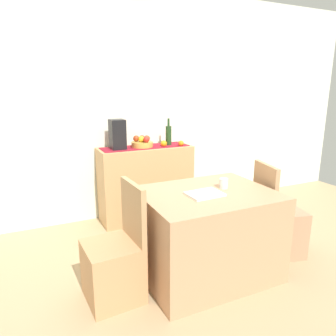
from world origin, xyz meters
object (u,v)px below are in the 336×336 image
(coffee_maker, at_px, (117,135))
(dining_table, at_px, (206,233))
(fruit_bowl, at_px, (142,144))
(coffee_cup, at_px, (224,183))
(open_book, at_px, (205,194))
(chair_by_corner, at_px, (277,227))
(sideboard_console, at_px, (146,183))
(wine_bottle, at_px, (169,135))
(chair_near_window, at_px, (115,266))

(coffee_maker, relative_size, dining_table, 0.31)
(fruit_bowl, relative_size, coffee_cup, 2.92)
(open_book, height_order, chair_by_corner, chair_by_corner)
(sideboard_console, xyz_separation_m, wine_bottle, (0.30, -0.00, 0.57))
(coffee_maker, distance_m, open_book, 1.46)
(sideboard_console, relative_size, dining_table, 1.02)
(chair_near_window, distance_m, chair_by_corner, 1.61)
(fruit_bowl, distance_m, coffee_cup, 1.34)
(coffee_cup, height_order, chair_by_corner, chair_by_corner)
(wine_bottle, bearing_deg, open_book, -103.18)
(coffee_maker, height_order, chair_near_window, coffee_maker)
(fruit_bowl, bearing_deg, chair_near_window, -118.51)
(coffee_cup, distance_m, chair_near_window, 1.11)
(dining_table, height_order, coffee_cup, coffee_cup)
(wine_bottle, height_order, open_book, wine_bottle)
(wine_bottle, distance_m, open_book, 1.45)
(dining_table, xyz_separation_m, chair_by_corner, (0.81, 0.00, -0.10))
(fruit_bowl, bearing_deg, wine_bottle, -0.00)
(sideboard_console, distance_m, dining_table, 1.34)
(wine_bottle, bearing_deg, chair_by_corner, -67.92)
(chair_near_window, bearing_deg, open_book, -4.08)
(chair_by_corner, bearing_deg, open_book, -176.33)
(wine_bottle, height_order, coffee_cup, wine_bottle)
(chair_near_window, relative_size, chair_by_corner, 1.00)
(open_book, distance_m, chair_near_window, 0.89)
(coffee_cup, xyz_separation_m, chair_by_corner, (0.63, -0.03, -0.52))
(coffee_cup, distance_m, chair_by_corner, 0.81)
(sideboard_console, xyz_separation_m, chair_by_corner, (0.85, -1.34, -0.18))
(fruit_bowl, height_order, dining_table, fruit_bowl)
(chair_near_window, bearing_deg, fruit_bowl, 61.49)
(dining_table, distance_m, chair_near_window, 0.81)
(coffee_maker, xyz_separation_m, open_book, (0.31, -1.39, -0.31))
(coffee_maker, bearing_deg, fruit_bowl, 0.00)
(fruit_bowl, relative_size, dining_table, 0.23)
(coffee_maker, distance_m, chair_near_window, 1.62)
(fruit_bowl, relative_size, open_book, 0.90)
(wine_bottle, xyz_separation_m, open_book, (-0.33, -1.39, -0.27))
(dining_table, relative_size, chair_near_window, 1.20)
(dining_table, height_order, chair_near_window, chair_near_window)
(fruit_bowl, height_order, coffee_cup, fruit_bowl)
(wine_bottle, relative_size, coffee_maker, 0.96)
(coffee_maker, xyz_separation_m, coffee_cup, (0.55, -1.31, -0.28))
(coffee_maker, bearing_deg, chair_near_window, -107.94)
(fruit_bowl, bearing_deg, open_book, -89.36)
(sideboard_console, relative_size, coffee_cup, 12.80)
(sideboard_console, height_order, chair_near_window, chair_near_window)
(fruit_bowl, xyz_separation_m, coffee_cup, (0.26, -1.31, -0.15))
(coffee_cup, relative_size, chair_by_corner, 0.10)
(wine_bottle, height_order, chair_by_corner, wine_bottle)
(sideboard_console, xyz_separation_m, coffee_maker, (-0.33, 0.00, 0.62))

